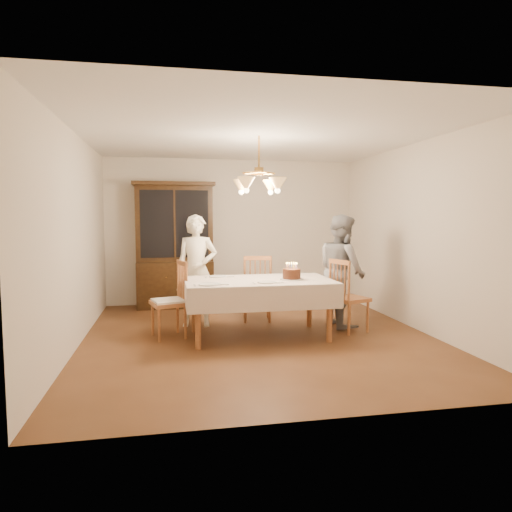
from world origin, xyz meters
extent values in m
plane|color=#512D17|center=(0.00, 0.00, 0.00)|extent=(5.00, 5.00, 0.00)
plane|color=white|center=(0.00, 0.00, 2.60)|extent=(5.00, 5.00, 0.00)
plane|color=beige|center=(0.00, 2.50, 1.30)|extent=(4.50, 0.00, 4.50)
plane|color=beige|center=(0.00, -2.50, 1.30)|extent=(4.50, 0.00, 4.50)
plane|color=beige|center=(-2.25, 0.00, 1.30)|extent=(0.00, 5.00, 5.00)
plane|color=beige|center=(2.25, 0.00, 1.30)|extent=(0.00, 5.00, 5.00)
cube|color=brown|center=(0.00, 0.00, 0.73)|extent=(1.80, 1.00, 0.04)
cube|color=#EBE6CC|center=(0.00, 0.00, 0.75)|extent=(1.90, 1.10, 0.01)
cylinder|color=brown|center=(-0.82, -0.42, 0.35)|extent=(0.07, 0.07, 0.71)
cylinder|color=brown|center=(0.82, -0.42, 0.35)|extent=(0.07, 0.07, 0.71)
cylinder|color=brown|center=(-0.82, 0.42, 0.35)|extent=(0.07, 0.07, 0.71)
cylinder|color=brown|center=(0.82, 0.42, 0.35)|extent=(0.07, 0.07, 0.71)
cube|color=black|center=(-1.05, 2.23, 0.40)|extent=(1.30, 0.50, 0.80)
cube|color=black|center=(-1.05, 2.28, 1.45)|extent=(1.30, 0.40, 1.30)
cube|color=black|center=(-1.05, 2.08, 1.45)|extent=(1.14, 0.01, 1.14)
cube|color=black|center=(-1.05, 2.23, 2.13)|extent=(1.38, 0.54, 0.06)
cube|color=brown|center=(0.15, 0.93, 0.45)|extent=(0.49, 0.48, 0.05)
cube|color=brown|center=(0.13, 0.75, 0.97)|extent=(0.40, 0.09, 0.06)
cylinder|color=brown|center=(0.36, 1.08, 0.21)|extent=(0.04, 0.04, 0.43)
cylinder|color=brown|center=(0.00, 1.13, 0.21)|extent=(0.04, 0.04, 0.43)
cylinder|color=brown|center=(0.31, 0.74, 0.21)|extent=(0.04, 0.04, 0.43)
cylinder|color=brown|center=(-0.05, 0.79, 0.21)|extent=(0.04, 0.04, 0.43)
cube|color=brown|center=(-1.16, 0.19, 0.45)|extent=(0.52, 0.53, 0.05)
cube|color=brown|center=(-0.98, 0.24, 0.97)|extent=(0.14, 0.40, 0.06)
cylinder|color=brown|center=(-1.37, 0.32, 0.21)|extent=(0.04, 0.04, 0.43)
cylinder|color=brown|center=(-1.28, -0.02, 0.21)|extent=(0.04, 0.04, 0.43)
cylinder|color=brown|center=(-1.05, 0.41, 0.21)|extent=(0.04, 0.04, 0.43)
cylinder|color=brown|center=(-0.95, 0.06, 0.21)|extent=(0.04, 0.04, 0.43)
cube|color=beige|center=(-1.16, 0.19, 0.48)|extent=(0.47, 0.49, 0.03)
cube|color=brown|center=(1.28, 0.06, 0.45)|extent=(0.54, 0.56, 0.05)
cube|color=brown|center=(1.10, -0.01, 0.97)|extent=(0.17, 0.39, 0.06)
cylinder|color=brown|center=(1.50, -0.06, 0.21)|extent=(0.04, 0.04, 0.43)
cylinder|color=brown|center=(1.38, 0.28, 0.21)|extent=(0.04, 0.04, 0.43)
cylinder|color=brown|center=(1.18, -0.17, 0.21)|extent=(0.04, 0.04, 0.43)
cylinder|color=brown|center=(1.06, 0.17, 0.21)|extent=(0.04, 0.04, 0.43)
imported|color=white|center=(-0.76, 0.76, 0.80)|extent=(0.64, 0.47, 1.61)
imported|color=slate|center=(1.30, 0.40, 0.80)|extent=(0.68, 0.84, 1.61)
cylinder|color=white|center=(0.42, -0.08, 0.77)|extent=(0.30, 0.30, 0.01)
cylinder|color=#34160B|center=(0.42, -0.08, 0.84)|extent=(0.23, 0.23, 0.13)
cylinder|color=#598CD8|center=(0.49, -0.08, 0.93)|extent=(0.01, 0.01, 0.07)
sphere|color=#FFB23F|center=(0.49, -0.08, 0.97)|extent=(0.01, 0.01, 0.01)
cylinder|color=pink|center=(0.48, -0.05, 0.93)|extent=(0.01, 0.01, 0.07)
sphere|color=#FFB23F|center=(0.48, -0.05, 0.97)|extent=(0.01, 0.01, 0.01)
cylinder|color=#EACC66|center=(0.46, -0.03, 0.93)|extent=(0.01, 0.01, 0.07)
sphere|color=#FFB23F|center=(0.46, -0.03, 0.97)|extent=(0.01, 0.01, 0.01)
cylinder|color=#598CD8|center=(0.43, -0.02, 0.93)|extent=(0.01, 0.01, 0.07)
sphere|color=#FFB23F|center=(0.43, -0.02, 0.97)|extent=(0.01, 0.01, 0.01)
cylinder|color=pink|center=(0.40, -0.02, 0.93)|extent=(0.01, 0.01, 0.07)
sphere|color=#FFB23F|center=(0.40, -0.02, 0.97)|extent=(0.01, 0.01, 0.01)
cylinder|color=#EACC66|center=(0.37, -0.03, 0.93)|extent=(0.01, 0.01, 0.07)
sphere|color=#FFB23F|center=(0.37, -0.03, 0.97)|extent=(0.01, 0.01, 0.01)
cylinder|color=#598CD8|center=(0.35, -0.05, 0.93)|extent=(0.01, 0.01, 0.07)
sphere|color=#FFB23F|center=(0.35, -0.05, 0.97)|extent=(0.01, 0.01, 0.01)
cylinder|color=pink|center=(0.35, -0.08, 0.93)|extent=(0.01, 0.01, 0.07)
sphere|color=#FFB23F|center=(0.35, -0.08, 0.97)|extent=(0.01, 0.01, 0.01)
cylinder|color=#EACC66|center=(0.35, -0.11, 0.93)|extent=(0.01, 0.01, 0.07)
sphere|color=#FFB23F|center=(0.35, -0.11, 0.97)|extent=(0.01, 0.01, 0.01)
cylinder|color=#598CD8|center=(0.37, -0.14, 0.93)|extent=(0.01, 0.01, 0.07)
sphere|color=#FFB23F|center=(0.37, -0.14, 0.97)|extent=(0.01, 0.01, 0.01)
cylinder|color=pink|center=(0.40, -0.15, 0.93)|extent=(0.01, 0.01, 0.07)
sphere|color=#FFB23F|center=(0.40, -0.15, 0.97)|extent=(0.01, 0.01, 0.01)
cylinder|color=#EACC66|center=(0.43, -0.15, 0.93)|extent=(0.01, 0.01, 0.07)
sphere|color=#FFB23F|center=(0.43, -0.15, 0.97)|extent=(0.01, 0.01, 0.01)
cylinder|color=#598CD8|center=(0.46, -0.14, 0.93)|extent=(0.01, 0.01, 0.07)
sphere|color=#FFB23F|center=(0.46, -0.14, 0.97)|extent=(0.01, 0.01, 0.01)
cylinder|color=pink|center=(0.48, -0.11, 0.93)|extent=(0.01, 0.01, 0.07)
sphere|color=#FFB23F|center=(0.48, -0.11, 0.97)|extent=(0.01, 0.01, 0.01)
cylinder|color=white|center=(-0.67, -0.34, 0.77)|extent=(0.27, 0.27, 0.02)
cube|color=silver|center=(-0.85, -0.34, 0.76)|extent=(0.01, 0.16, 0.01)
cube|color=beige|center=(-0.49, -0.34, 0.76)|extent=(0.10, 0.10, 0.01)
cylinder|color=white|center=(0.04, -0.31, 0.77)|extent=(0.23, 0.23, 0.02)
cube|color=silver|center=(-0.12, -0.31, 0.76)|extent=(0.01, 0.16, 0.01)
cube|color=beige|center=(0.20, -0.31, 0.76)|extent=(0.10, 0.10, 0.01)
cylinder|color=white|center=(-0.50, 0.35, 0.77)|extent=(0.24, 0.24, 0.02)
cube|color=silver|center=(-0.66, 0.35, 0.76)|extent=(0.01, 0.16, 0.01)
cube|color=beige|center=(-0.33, 0.35, 0.76)|extent=(0.10, 0.10, 0.01)
cylinder|color=#BF8C3F|center=(0.00, 0.00, 2.40)|extent=(0.02, 0.02, 0.40)
cylinder|color=#BF8C3F|center=(0.00, 0.00, 2.15)|extent=(0.12, 0.12, 0.10)
cone|color=#D8994C|center=(0.20, 0.20, 1.97)|extent=(0.22, 0.22, 0.18)
sphere|color=#FFD899|center=(0.20, 0.20, 1.90)|extent=(0.07, 0.07, 0.07)
cone|color=#D8994C|center=(-0.20, 0.20, 1.97)|extent=(0.22, 0.22, 0.18)
sphere|color=#FFD899|center=(-0.20, 0.20, 1.90)|extent=(0.07, 0.07, 0.07)
cone|color=#D8994C|center=(-0.20, -0.20, 1.97)|extent=(0.22, 0.22, 0.18)
sphere|color=#FFD899|center=(-0.20, -0.20, 1.90)|extent=(0.07, 0.07, 0.07)
cone|color=#D8994C|center=(0.20, -0.20, 1.97)|extent=(0.22, 0.22, 0.18)
sphere|color=#FFD899|center=(0.20, -0.20, 1.90)|extent=(0.07, 0.07, 0.07)
camera|label=1|loc=(-1.14, -5.77, 1.59)|focal=32.00mm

